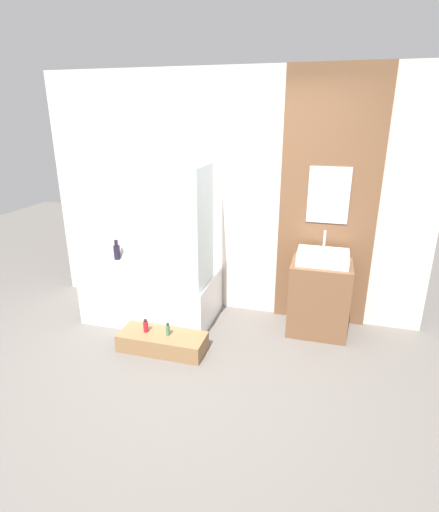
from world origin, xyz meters
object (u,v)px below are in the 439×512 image
(wooden_step_bench, at_px, (163,342))
(sink, at_px, (323,257))
(vase_tall_dark, at_px, (117,251))
(vase_round_light, at_px, (127,256))
(bathtub, at_px, (154,294))
(bottle_soap_primary, at_px, (146,326))
(bottle_soap_secondary, at_px, (168,330))

(wooden_step_bench, xyz_separation_m, sink, (1.41, 0.77, 0.73))
(vase_tall_dark, xyz_separation_m, vase_round_light, (0.14, -0.02, -0.04))
(bathtub, relative_size, wooden_step_bench, 1.64)
(wooden_step_bench, distance_m, vase_tall_dark, 1.45)
(vase_round_light, distance_m, bottle_soap_primary, 1.19)
(sink, distance_m, vase_round_light, 2.26)
(vase_tall_dark, bearing_deg, bottle_soap_primary, -49.64)
(bathtub, bearing_deg, vase_tall_dark, 152.50)
(vase_tall_dark, distance_m, vase_round_light, 0.15)
(bottle_soap_primary, bearing_deg, vase_round_light, 125.60)
(bathtub, distance_m, sink, 1.88)
(bathtub, height_order, sink, sink)
(vase_round_light, bearing_deg, bathtub, -32.71)
(bathtub, distance_m, bottle_soap_primary, 0.67)
(sink, bearing_deg, bathtub, -175.53)
(vase_tall_dark, height_order, vase_round_light, vase_tall_dark)
(sink, relative_size, vase_round_light, 4.58)
(bathtub, height_order, bottle_soap_secondary, bathtub)
(bathtub, distance_m, bottle_soap_secondary, 0.77)
(wooden_step_bench, relative_size, bottle_soap_secondary, 6.74)
(vase_round_light, height_order, bottle_soap_primary, vase_round_light)
(bathtub, height_order, vase_round_light, vase_round_light)
(vase_round_light, relative_size, bottle_soap_primary, 0.83)
(vase_round_light, bearing_deg, bottle_soap_primary, -54.40)
(sink, bearing_deg, bottle_soap_primary, -153.89)
(wooden_step_bench, relative_size, vase_round_light, 7.71)
(bathtub, bearing_deg, bottle_soap_secondary, -55.50)
(bottle_soap_primary, relative_size, bottle_soap_secondary, 1.06)
(sink, height_order, vase_tall_dark, sink)
(vase_tall_dark, bearing_deg, bathtub, -27.50)
(wooden_step_bench, xyz_separation_m, bottle_soap_secondary, (0.06, 0.00, 0.14))
(bathtub, distance_m, wooden_step_bench, 0.75)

